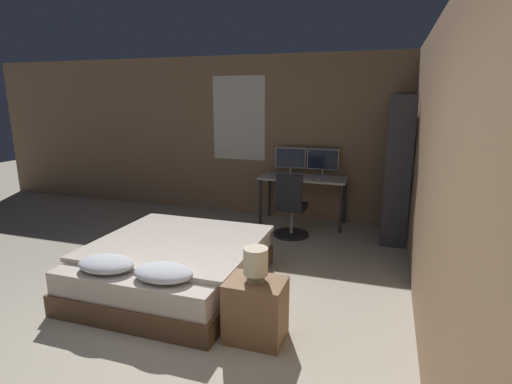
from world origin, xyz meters
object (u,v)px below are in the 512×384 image
(nightstand, at_px, (256,310))
(keyboard, at_px, (301,179))
(monitor_left, at_px, (290,159))
(bookshelf, at_px, (398,165))
(desk, at_px, (303,183))
(monitor_right, at_px, (323,160))
(office_chair, at_px, (291,212))
(bedside_lamp, at_px, (256,262))
(bed, at_px, (174,265))
(computer_mouse, at_px, (319,179))

(nightstand, relative_size, keyboard, 1.36)
(monitor_left, relative_size, bookshelf, 0.25)
(keyboard, bearing_deg, desk, 90.00)
(desk, xyz_separation_m, monitor_right, (0.27, 0.20, 0.35))
(office_chair, bearing_deg, nightstand, -83.02)
(bedside_lamp, xyz_separation_m, monitor_right, (-0.01, 3.47, 0.33))
(bed, height_order, bookshelf, bookshelf)
(nightstand, xyz_separation_m, bedside_lamp, (0.00, 0.00, 0.44))
(bedside_lamp, distance_m, desk, 3.28)
(desk, bearing_deg, computer_mouse, -34.85)
(computer_mouse, bearing_deg, bookshelf, -6.09)
(keyboard, bearing_deg, office_chair, -94.95)
(monitor_left, height_order, bookshelf, bookshelf)
(keyboard, bearing_deg, bedside_lamp, -84.81)
(monitor_left, xyz_separation_m, office_chair, (0.23, -0.87, -0.65))
(monitor_right, bearing_deg, desk, -142.79)
(computer_mouse, distance_m, office_chair, 0.71)
(bedside_lamp, xyz_separation_m, bookshelf, (1.12, 2.95, 0.40))
(bedside_lamp, bearing_deg, bed, 150.84)
(desk, distance_m, keyboard, 0.23)
(bedside_lamp, height_order, computer_mouse, bedside_lamp)
(bed, height_order, desk, desk)
(monitor_left, relative_size, office_chair, 0.53)
(computer_mouse, bearing_deg, keyboard, 180.00)
(monitor_left, bearing_deg, bookshelf, -17.36)
(nightstand, distance_m, bookshelf, 3.27)
(nightstand, relative_size, office_chair, 0.56)
(bed, height_order, computer_mouse, computer_mouse)
(monitor_right, distance_m, office_chair, 1.13)
(monitor_right, height_order, bookshelf, bookshelf)
(desk, height_order, monitor_left, monitor_left)
(bookshelf, bearing_deg, monitor_right, 155.30)
(bedside_lamp, height_order, bookshelf, bookshelf)
(monitor_left, distance_m, bookshelf, 1.74)
(bed, bearing_deg, monitor_right, 68.28)
(desk, bearing_deg, bedside_lamp, -85.13)
(desk, relative_size, monitor_right, 2.70)
(keyboard, bearing_deg, computer_mouse, 0.00)
(office_chair, bearing_deg, bookshelf, 13.58)
(bedside_lamp, bearing_deg, monitor_left, 98.93)
(bookshelf, bearing_deg, nightstand, -110.74)
(bedside_lamp, xyz_separation_m, desk, (-0.28, 3.27, -0.03))
(monitor_left, xyz_separation_m, keyboard, (0.27, -0.40, -0.24))
(bed, distance_m, bookshelf, 3.35)
(monitor_left, xyz_separation_m, computer_mouse, (0.55, -0.40, -0.23))
(desk, distance_m, computer_mouse, 0.37)
(monitor_left, relative_size, keyboard, 1.30)
(bookshelf, bearing_deg, bed, -134.30)
(monitor_right, relative_size, computer_mouse, 7.27)
(bed, relative_size, monitor_right, 3.75)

